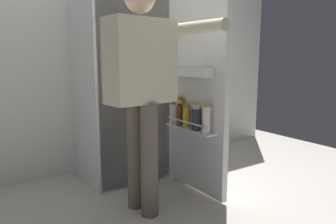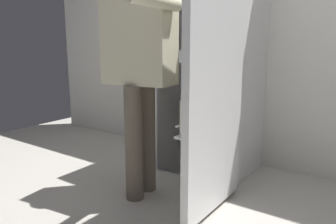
# 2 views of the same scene
# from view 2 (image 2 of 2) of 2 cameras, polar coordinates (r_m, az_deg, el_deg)

# --- Properties ---
(ground_plane) EXTENTS (5.11, 5.11, 0.00)m
(ground_plane) POSITION_cam_2_polar(r_m,az_deg,el_deg) (2.45, 0.71, -13.57)
(ground_plane) COLOR #B7B2A8
(kitchen_wall) EXTENTS (4.40, 0.10, 2.57)m
(kitchen_wall) POSITION_cam_2_polar(r_m,az_deg,el_deg) (3.05, 11.20, 16.00)
(kitchen_wall) COLOR silver
(kitchen_wall) RESTS_ON ground_plane
(refrigerator) EXTENTS (0.73, 1.31, 1.81)m
(refrigerator) POSITION_cam_2_polar(r_m,az_deg,el_deg) (2.65, 7.64, 8.59)
(refrigerator) COLOR white
(refrigerator) RESTS_ON ground_plane
(person) EXTENTS (0.61, 0.74, 1.57)m
(person) POSITION_cam_2_polar(r_m,az_deg,el_deg) (2.19, -4.78, 8.95)
(person) COLOR #665B4C
(person) RESTS_ON ground_plane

